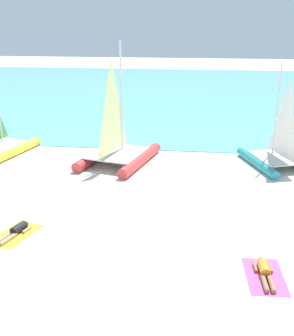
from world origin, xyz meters
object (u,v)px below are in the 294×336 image
(towel_left, at_px, (15,234))
(sunbather_left, at_px, (16,230))
(sailboat_teal, at_px, (278,152))
(towel_right, at_px, (265,276))
(sunbather_right, at_px, (265,271))
(sailboat_red, at_px, (118,146))

(towel_left, relative_size, sunbather_left, 1.23)
(sailboat_teal, distance_m, towel_right, 10.21)
(towel_left, xyz_separation_m, sunbather_right, (8.31, -1.41, 0.13))
(sailboat_red, bearing_deg, sunbather_right, -42.78)
(towel_right, xyz_separation_m, sunbather_right, (-0.00, 0.07, 0.13))
(sailboat_teal, height_order, towel_right, sailboat_teal)
(towel_left, bearing_deg, sunbather_right, -9.66)
(sailboat_red, xyz_separation_m, towel_right, (6.21, -9.51, -0.90))
(sunbather_right, bearing_deg, towel_right, -90.00)
(sunbather_left, distance_m, sunbather_right, 8.42)
(sailboat_red, distance_m, sailboat_teal, 8.15)
(sailboat_teal, xyz_separation_m, towel_right, (-1.92, -10.00, -0.76))
(towel_right, bearing_deg, sunbather_right, 92.83)
(towel_right, height_order, sunbather_right, sunbather_right)
(towel_left, height_order, towel_right, same)
(sailboat_red, bearing_deg, towel_left, -90.78)
(sailboat_teal, bearing_deg, sailboat_red, 164.02)
(towel_right, bearing_deg, sunbather_left, 169.45)
(sailboat_red, distance_m, towel_right, 11.39)
(towel_right, bearing_deg, sailboat_teal, 79.12)
(sunbather_left, distance_m, towel_right, 8.44)
(sunbather_right, bearing_deg, sunbather_left, 167.07)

